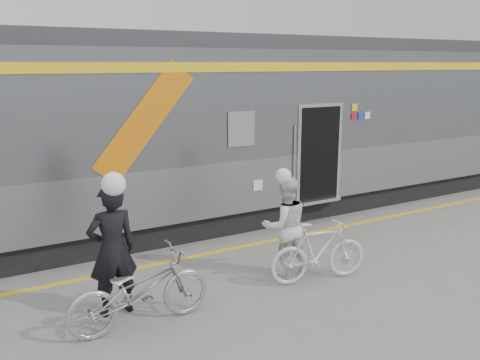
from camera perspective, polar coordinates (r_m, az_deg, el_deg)
ground at (r=8.32m, az=6.79°, el=-12.16°), size 90.00×90.00×0.00m
train at (r=11.38m, az=-4.51°, el=5.53°), size 24.00×3.17×4.10m
safety_strip at (r=9.98m, az=-0.62°, el=-7.65°), size 24.00×0.12×0.01m
man at (r=7.43m, az=-14.15°, el=-7.64°), size 0.71×0.48×1.91m
bicycle_left at (r=7.15m, az=-11.14°, el=-12.03°), size 2.03×0.76×1.05m
woman at (r=8.63m, az=5.07°, el=-5.14°), size 0.93×0.78×1.69m
bicycle_right at (r=8.50m, az=8.84°, el=-7.93°), size 1.76×0.79×1.02m
helmet_man at (r=7.12m, az=-14.65°, el=0.86°), size 0.33×0.33×0.33m
helmet_woman at (r=8.38m, az=5.20°, el=1.24°), size 0.27×0.27×0.27m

